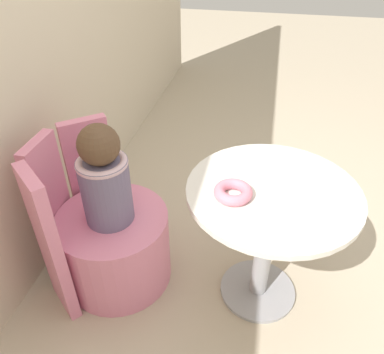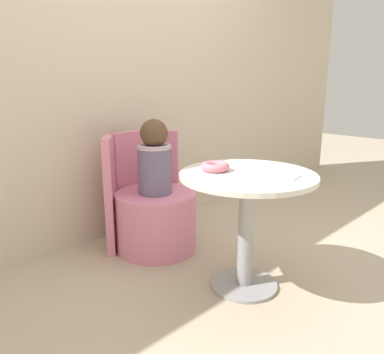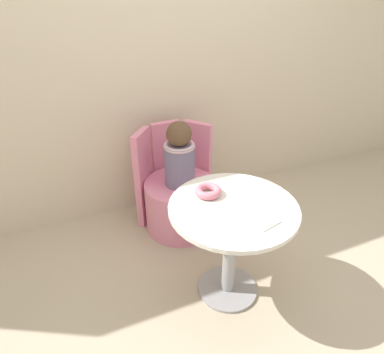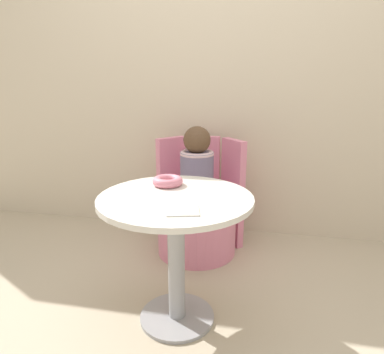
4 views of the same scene
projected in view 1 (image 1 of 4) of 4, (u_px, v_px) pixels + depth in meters
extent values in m
plane|color=#B7A88E|center=(255.00, 279.00, 1.92)|extent=(12.00, 12.00, 0.00)
cylinder|color=#99999E|center=(257.00, 290.00, 1.86)|extent=(0.37, 0.37, 0.02)
cylinder|color=#99999E|center=(264.00, 246.00, 1.68)|extent=(0.08, 0.08, 0.60)
cylinder|color=silver|center=(273.00, 192.00, 1.49)|extent=(0.70, 0.70, 0.02)
cylinder|color=pink|center=(116.00, 247.00, 1.84)|extent=(0.53, 0.53, 0.39)
cube|color=pink|center=(54.00, 210.00, 1.78)|extent=(0.22, 0.05, 0.76)
cube|color=pink|center=(94.00, 185.00, 1.94)|extent=(0.18, 0.20, 0.76)
cube|color=pink|center=(50.00, 247.00, 1.59)|extent=(0.18, 0.20, 0.76)
cylinder|color=slate|center=(106.00, 191.00, 1.63)|extent=(0.22, 0.22, 0.31)
torus|color=beige|center=(102.00, 163.00, 1.55)|extent=(0.22, 0.22, 0.04)
sphere|color=brown|center=(99.00, 145.00, 1.50)|extent=(0.17, 0.17, 0.17)
torus|color=pink|center=(233.00, 192.00, 1.44)|extent=(0.15, 0.15, 0.04)
cube|color=silver|center=(317.00, 184.00, 1.51)|extent=(0.15, 0.15, 0.01)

